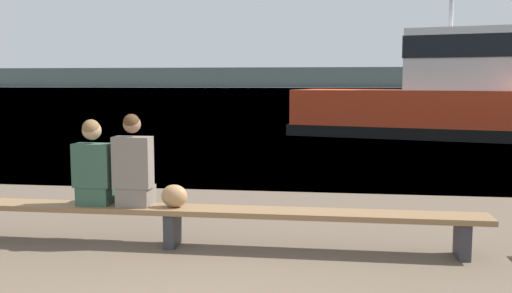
{
  "coord_description": "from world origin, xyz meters",
  "views": [
    {
      "loc": [
        1.24,
        -3.31,
        1.85
      ],
      "look_at": [
        -0.0,
        5.76,
        0.8
      ],
      "focal_mm": 40.0,
      "sensor_mm": 36.0,
      "label": 1
    }
  ],
  "objects_px": {
    "person_left": "(94,167)",
    "shopping_bag": "(174,196)",
    "person_right": "(134,167)",
    "bench_main": "(172,214)",
    "tugboat_red": "(447,103)"
  },
  "relations": [
    {
      "from": "person_left",
      "to": "shopping_bag",
      "type": "distance_m",
      "value": 0.99
    },
    {
      "from": "bench_main",
      "to": "person_right",
      "type": "height_order",
      "value": "person_right"
    },
    {
      "from": "person_right",
      "to": "shopping_bag",
      "type": "height_order",
      "value": "person_right"
    },
    {
      "from": "person_left",
      "to": "person_right",
      "type": "distance_m",
      "value": 0.47
    },
    {
      "from": "person_right",
      "to": "shopping_bag",
      "type": "distance_m",
      "value": 0.57
    },
    {
      "from": "bench_main",
      "to": "tugboat_red",
      "type": "xyz_separation_m",
      "value": [
        5.5,
        13.58,
        0.75
      ]
    },
    {
      "from": "person_right",
      "to": "shopping_bag",
      "type": "relative_size",
      "value": 3.55
    },
    {
      "from": "bench_main",
      "to": "person_left",
      "type": "relative_size",
      "value": 7.03
    },
    {
      "from": "person_left",
      "to": "person_right",
      "type": "height_order",
      "value": "person_right"
    },
    {
      "from": "bench_main",
      "to": "person_left",
      "type": "height_order",
      "value": "person_left"
    },
    {
      "from": "bench_main",
      "to": "shopping_bag",
      "type": "height_order",
      "value": "shopping_bag"
    },
    {
      "from": "person_left",
      "to": "tugboat_red",
      "type": "height_order",
      "value": "tugboat_red"
    },
    {
      "from": "person_right",
      "to": "tugboat_red",
      "type": "distance_m",
      "value": 14.82
    },
    {
      "from": "shopping_bag",
      "to": "tugboat_red",
      "type": "height_order",
      "value": "tugboat_red"
    },
    {
      "from": "person_left",
      "to": "shopping_bag",
      "type": "xyz_separation_m",
      "value": [
        0.94,
        -0.01,
        -0.3
      ]
    }
  ]
}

